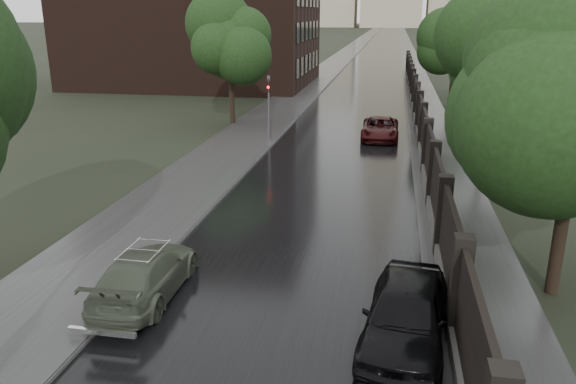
{
  "coord_description": "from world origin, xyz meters",
  "views": [
    {
      "loc": [
        2.79,
        -7.25,
        7.52
      ],
      "look_at": [
        -0.6,
        11.15,
        1.5
      ],
      "focal_mm": 35.0,
      "sensor_mm": 36.0,
      "label": 1
    }
  ],
  "objects": [
    {
      "name": "volga_sedan",
      "position": [
        -3.6,
        5.78,
        0.66
      ],
      "size": [
        1.97,
        4.62,
        1.33
      ],
      "primitive_type": "imported",
      "rotation": [
        0.0,
        0.0,
        3.17
      ],
      "color": "#484F3F",
      "rests_on": "ground"
    },
    {
      "name": "tree_left_far",
      "position": [
        -8.0,
        30.0,
        5.24
      ],
      "size": [
        4.25,
        4.25,
        7.39
      ],
      "color": "black",
      "rests_on": "ground"
    },
    {
      "name": "sidewalk_left",
      "position": [
        -6.0,
        190.0,
        0.08
      ],
      "size": [
        4.0,
        420.0,
        0.16
      ],
      "primitive_type": "cube",
      "color": "#2D2D2D",
      "rests_on": "ground"
    },
    {
      "name": "road",
      "position": [
        0.0,
        190.0,
        0.01
      ],
      "size": [
        8.0,
        420.0,
        0.02
      ],
      "primitive_type": "cube",
      "color": "black",
      "rests_on": "ground"
    },
    {
      "name": "tree_right_b",
      "position": [
        7.5,
        22.0,
        4.95
      ],
      "size": [
        4.08,
        4.08,
        7.01
      ],
      "color": "black",
      "rests_on": "ground"
    },
    {
      "name": "car_right_far",
      "position": [
        2.2,
        27.29,
        0.66
      ],
      "size": [
        2.22,
        4.79,
        1.33
      ],
      "primitive_type": "imported",
      "rotation": [
        0.0,
        0.0,
        0.0
      ],
      "color": "black",
      "rests_on": "ground"
    },
    {
      "name": "traffic_light",
      "position": [
        -4.3,
        24.99,
        2.4
      ],
      "size": [
        0.16,
        0.32,
        4.0
      ],
      "color": "#59595E",
      "rests_on": "ground"
    },
    {
      "name": "tree_right_c",
      "position": [
        7.5,
        40.0,
        4.95
      ],
      "size": [
        4.08,
        4.08,
        7.01
      ],
      "color": "black",
      "rests_on": "ground"
    },
    {
      "name": "fence_right",
      "position": [
        4.6,
        32.01,
        1.01
      ],
      "size": [
        0.45,
        75.72,
        2.7
      ],
      "color": "#383533",
      "rests_on": "ground"
    },
    {
      "name": "car_right_near",
      "position": [
        3.4,
        4.63,
        0.8
      ],
      "size": [
        2.39,
        4.86,
        1.59
      ],
      "primitive_type": "imported",
      "rotation": [
        0.0,
        0.0,
        -0.11
      ],
      "color": "black",
      "rests_on": "ground"
    },
    {
      "name": "verge_right",
      "position": [
        5.5,
        190.0,
        0.04
      ],
      "size": [
        3.0,
        420.0,
        0.08
      ],
      "primitive_type": "cube",
      "color": "#2D2D2D",
      "rests_on": "ground"
    }
  ]
}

